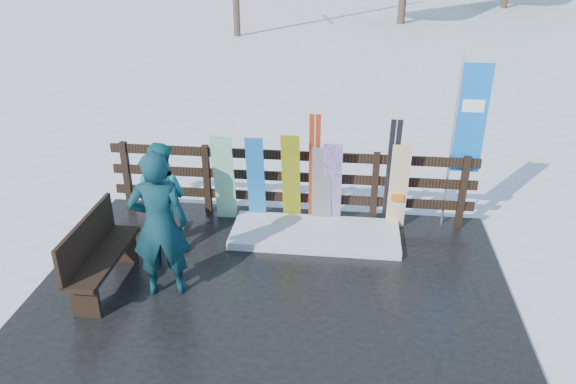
# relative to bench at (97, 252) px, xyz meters

# --- Properties ---
(ground) EXTENTS (700.00, 700.00, 0.00)m
(ground) POSITION_rel_bench_xyz_m (2.17, -0.06, -0.60)
(ground) COLOR white
(ground) RESTS_ON ground
(deck) EXTENTS (6.00, 5.00, 0.08)m
(deck) POSITION_rel_bench_xyz_m (2.17, -0.06, -0.56)
(deck) COLOR black
(deck) RESTS_ON ground
(fence) EXTENTS (5.60, 0.10, 1.15)m
(fence) POSITION_rel_bench_xyz_m (2.17, 2.14, 0.14)
(fence) COLOR black
(fence) RESTS_ON deck
(snow_patch) EXTENTS (2.46, 1.00, 0.12)m
(snow_patch) POSITION_rel_bench_xyz_m (2.62, 1.54, -0.46)
(snow_patch) COLOR white
(snow_patch) RESTS_ON deck
(bench) EXTENTS (0.41, 1.50, 0.97)m
(bench) POSITION_rel_bench_xyz_m (0.00, 0.00, 0.00)
(bench) COLOR black
(bench) RESTS_ON deck
(snowboard_0) EXTENTS (0.27, 0.25, 1.43)m
(snowboard_0) POSITION_rel_bench_xyz_m (1.68, 1.92, 0.20)
(snowboard_0) COLOR #196EB8
(snowboard_0) RESTS_ON deck
(snowboard_1) EXTENTS (0.32, 0.25, 1.44)m
(snowboard_1) POSITION_rel_bench_xyz_m (1.19, 1.92, 0.20)
(snowboard_1) COLOR white
(snowboard_1) RESTS_ON deck
(snowboard_2) EXTENTS (0.27, 0.39, 1.52)m
(snowboard_2) POSITION_rel_bench_xyz_m (2.21, 1.92, 0.24)
(snowboard_2) COLOR #FBFF11
(snowboard_2) RESTS_ON deck
(snowboard_3) EXTENTS (0.28, 0.26, 1.39)m
(snowboard_3) POSITION_rel_bench_xyz_m (2.82, 1.92, 0.18)
(snowboard_3) COLOR silver
(snowboard_3) RESTS_ON deck
(snowboard_4) EXTENTS (0.30, 0.20, 1.31)m
(snowboard_4) POSITION_rel_bench_xyz_m (2.67, 1.92, 0.14)
(snowboard_4) COLOR black
(snowboard_4) RESTS_ON deck
(snowboard_5) EXTENTS (0.27, 0.26, 1.41)m
(snowboard_5) POSITION_rel_bench_xyz_m (3.80, 1.92, 0.19)
(snowboard_5) COLOR white
(snowboard_5) RESTS_ON deck
(ski_pair_a) EXTENTS (0.16, 0.19, 1.78)m
(ski_pair_a) POSITION_rel_bench_xyz_m (2.55, 1.99, 0.38)
(ski_pair_a) COLOR #9F3213
(ski_pair_a) RESTS_ON deck
(ski_pair_b) EXTENTS (0.17, 0.36, 1.78)m
(ski_pair_b) POSITION_rel_bench_xyz_m (3.69, 1.99, 0.37)
(ski_pair_b) COLOR black
(ski_pair_b) RESTS_ON deck
(rental_flag) EXTENTS (0.45, 0.04, 2.60)m
(rental_flag) POSITION_rel_bench_xyz_m (4.69, 2.19, 1.09)
(rental_flag) COLOR silver
(rental_flag) RESTS_ON deck
(person_front) EXTENTS (0.78, 0.60, 1.90)m
(person_front) POSITION_rel_bench_xyz_m (0.84, 0.00, 0.43)
(person_front) COLOR #0D463D
(person_front) RESTS_ON deck
(person_back) EXTENTS (0.93, 0.83, 1.58)m
(person_back) POSITION_rel_bench_xyz_m (0.51, 1.08, 0.27)
(person_back) COLOR #136C68
(person_back) RESTS_ON deck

